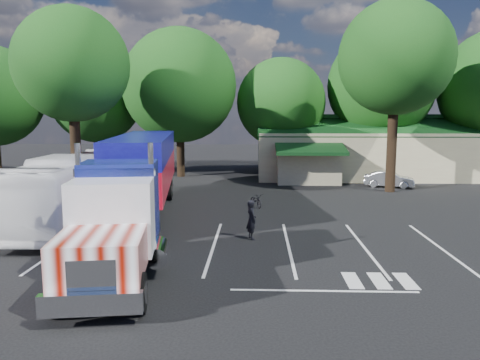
{
  "coord_description": "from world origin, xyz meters",
  "views": [
    {
      "loc": [
        1.82,
        -25.37,
        5.63
      ],
      "look_at": [
        0.91,
        0.03,
        2.0
      ],
      "focal_mm": 35.0,
      "sensor_mm": 36.0,
      "label": 1
    }
  ],
  "objects_px": {
    "bicycle": "(256,200)",
    "tour_bus": "(78,188)",
    "semi_truck": "(139,173)",
    "silver_sedan": "(389,179)",
    "woman": "(251,220)"
  },
  "relations": [
    {
      "from": "tour_bus",
      "to": "silver_sedan",
      "type": "distance_m",
      "value": 23.03
    },
    {
      "from": "woman",
      "to": "tour_bus",
      "type": "height_order",
      "value": "tour_bus"
    },
    {
      "from": "semi_truck",
      "to": "silver_sedan",
      "type": "distance_m",
      "value": 20.53
    },
    {
      "from": "semi_truck",
      "to": "woman",
      "type": "relative_size",
      "value": 12.47
    },
    {
      "from": "woman",
      "to": "bicycle",
      "type": "distance_m",
      "value": 7.31
    },
    {
      "from": "woman",
      "to": "bicycle",
      "type": "height_order",
      "value": "woman"
    },
    {
      "from": "woman",
      "to": "silver_sedan",
      "type": "height_order",
      "value": "woman"
    },
    {
      "from": "semi_truck",
      "to": "woman",
      "type": "xyz_separation_m",
      "value": [
        5.73,
        -2.77,
        -1.72
      ]
    },
    {
      "from": "tour_bus",
      "to": "silver_sedan",
      "type": "bearing_deg",
      "value": 31.72
    },
    {
      "from": "semi_truck",
      "to": "silver_sedan",
      "type": "xyz_separation_m",
      "value": [
        16.13,
        12.54,
        -2.0
      ]
    },
    {
      "from": "bicycle",
      "to": "tour_bus",
      "type": "distance_m",
      "value": 10.28
    },
    {
      "from": "semi_truck",
      "to": "woman",
      "type": "height_order",
      "value": "semi_truck"
    },
    {
      "from": "tour_bus",
      "to": "semi_truck",
      "type": "bearing_deg",
      "value": -5.53
    },
    {
      "from": "semi_truck",
      "to": "silver_sedan",
      "type": "bearing_deg",
      "value": 29.94
    },
    {
      "from": "woman",
      "to": "bicycle",
      "type": "xyz_separation_m",
      "value": [
        0.2,
        7.3,
        -0.47
      ]
    }
  ]
}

